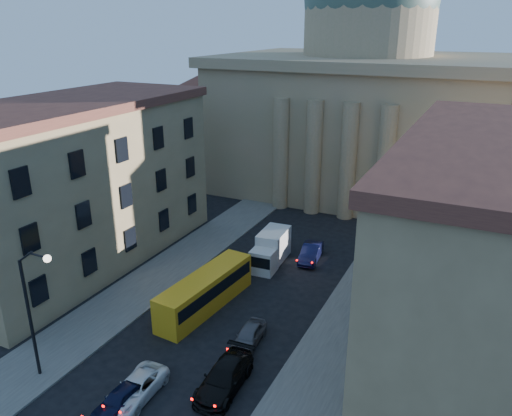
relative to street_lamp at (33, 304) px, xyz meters
The scene contains 13 objects.
sidewalk_left 11.38m from the street_lamp, 98.71° to the left, with size 5.00×60.00×0.15m, color #514E4A.
sidewalk_right 19.14m from the street_lamp, 32.88° to the left, with size 5.00×60.00×0.15m, color #514E4A.
church 48.43m from the street_lamp, 81.65° to the left, with size 68.02×28.76×36.60m.
building_left 17.36m from the street_lamp, 125.62° to the left, with size 11.60×26.60×14.70m.
building_right 27.84m from the street_lamp, 30.29° to the left, with size 11.60×26.60×14.70m.
street_lamp is the anchor object (origin of this frame).
car_left_near 7.55m from the street_lamp, ahead, with size 1.49×3.71×1.27m, color black.
car_left_mid 7.81m from the street_lamp, ahead, with size 2.08×4.50×1.25m, color white.
car_right_mid 12.09m from the street_lamp, 20.98° to the left, with size 2.17×5.33×1.55m, color black.
car_right_far 13.87m from the street_lamp, 41.42° to the left, with size 1.54×3.83×1.31m, color #545359.
car_right_distant 24.98m from the street_lamp, 67.95° to the left, with size 1.58×4.53×1.49m, color black.
city_bus 12.92m from the street_lamp, 67.60° to the left, with size 3.11×9.95×2.76m.
box_truck 21.67m from the street_lamp, 73.19° to the left, with size 2.42×5.52×2.97m.
Camera 1 is at (15.85, -9.29, 20.71)m, focal length 35.00 mm.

